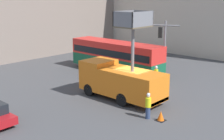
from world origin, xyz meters
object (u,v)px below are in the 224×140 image
utility_truck (120,79)px  road_worker_directing (156,76)px  city_bus (116,55)px  road_worker_near_truck (148,106)px  traffic_light_pole (163,42)px  traffic_cone_near_truck (161,116)px

utility_truck → road_worker_directing: bearing=0.3°
city_bus → road_worker_directing: bearing=160.0°
utility_truck → road_worker_directing: utility_truck is taller
utility_truck → road_worker_near_truck: 4.41m
traffic_light_pole → traffic_cone_near_truck: size_ratio=8.47×
road_worker_directing → traffic_cone_near_truck: 8.04m
traffic_cone_near_truck → road_worker_near_truck: bearing=109.4°
utility_truck → road_worker_near_truck: (-1.78, -3.97, -0.73)m
traffic_cone_near_truck → utility_truck: bearing=72.8°
utility_truck → traffic_light_pole: bearing=1.4°
road_worker_directing → traffic_cone_near_truck: size_ratio=2.73×
city_bus → road_worker_near_truck: bearing=132.2°
city_bus → utility_truck: bearing=124.9°
road_worker_near_truck → traffic_cone_near_truck: road_worker_near_truck is taller
utility_truck → traffic_cone_near_truck: 5.19m
traffic_light_pole → traffic_cone_near_truck: (-7.54, -4.95, -3.51)m
road_worker_near_truck → road_worker_directing: (6.70, 3.99, 0.02)m
utility_truck → road_worker_directing: (4.92, 0.02, -0.70)m
utility_truck → traffic_cone_near_truck: (-1.49, -4.80, -1.31)m
road_worker_near_truck → city_bus: bearing=128.6°
utility_truck → city_bus: 8.40m
traffic_light_pole → road_worker_directing: size_ratio=3.10×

